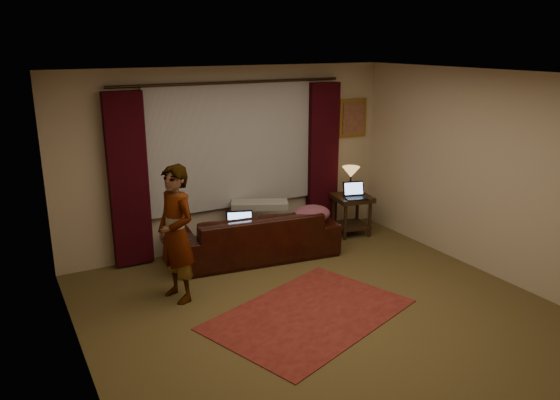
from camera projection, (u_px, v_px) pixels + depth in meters
The scene contains 20 objects.
floor at pixel (323, 314), 6.10m from camera, with size 5.00×5.00×0.01m, color brown.
ceiling at pixel (329, 76), 5.36m from camera, with size 5.00×5.00×0.02m, color silver.
wall_back at pixel (231, 159), 7.84m from camera, with size 5.00×0.02×2.60m, color #C0AF94.
wall_front at pixel (532, 297), 3.62m from camera, with size 5.00×0.02×2.60m, color #C0AF94.
wall_left at pixel (77, 243), 4.58m from camera, with size 0.02×5.00×2.60m, color #C0AF94.
wall_right at pixel (492, 175), 6.87m from camera, with size 0.02×5.00×2.60m, color #C0AF94.
sheer_curtain at pixel (232, 146), 7.73m from camera, with size 2.50×0.05×1.80m, color #A6A6AE.
drape_left at pixel (128, 181), 7.09m from camera, with size 0.50×0.14×2.30m, color black.
drape_right at pixel (323, 158), 8.46m from camera, with size 0.50×0.14×2.30m, color black.
curtain_rod at pixel (232, 82), 7.44m from camera, with size 0.04×0.04×3.40m, color black.
picture_frame at pixel (353, 118), 8.64m from camera, with size 0.50×0.04×0.60m, color #B0822E.
sofa at pixel (255, 226), 7.57m from camera, with size 2.27×0.98×0.91m, color black.
throw_blanket at pixel (259, 188), 7.74m from camera, with size 0.81×0.32×0.09m, color gray.
clothing_pile at pixel (311, 215), 7.66m from camera, with size 0.57×0.44×0.24m, color #783C51.
laptop_sofa at pixel (240, 224), 7.25m from camera, with size 0.36×0.39×0.26m, color black, non-canonical shape.
area_rug at pixel (309, 314), 6.06m from camera, with size 2.18×1.45×0.01m, color maroon.
end_table at pixel (351, 215), 8.51m from camera, with size 0.54×0.54×0.63m, color black.
tiffany_lamp at pixel (351, 180), 8.45m from camera, with size 0.27×0.27×0.43m, color #A29341, non-canonical shape.
laptop_table at pixel (356, 191), 8.24m from camera, with size 0.33×0.36×0.24m, color black, non-canonical shape.
person at pixel (176, 234), 6.23m from camera, with size 0.47×0.47×1.61m, color gray.
Camera 1 is at (-3.05, -4.59, 2.94)m, focal length 35.00 mm.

